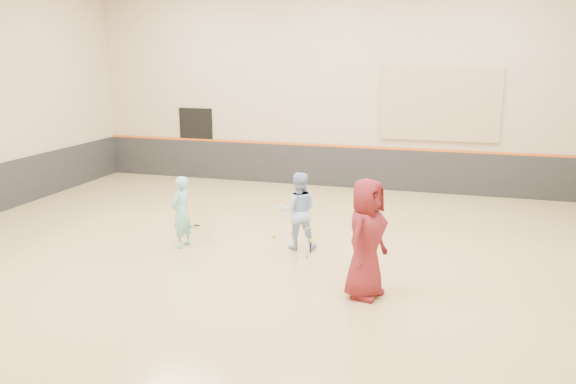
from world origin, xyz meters
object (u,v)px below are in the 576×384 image
(instructor, at_px, (298,211))
(young_man, at_px, (366,238))
(girl, at_px, (181,212))
(spare_racket, at_px, (190,222))

(instructor, xyz_separation_m, young_man, (1.64, -1.93, 0.19))
(girl, xyz_separation_m, spare_racket, (-0.52, 1.38, -0.65))
(instructor, distance_m, spare_racket, 3.00)
(young_man, relative_size, spare_racket, 2.84)
(instructor, bearing_deg, girl, -1.71)
(spare_racket, bearing_deg, instructor, -16.10)
(girl, xyz_separation_m, young_man, (3.92, -1.35, 0.24))
(spare_racket, bearing_deg, girl, -69.46)
(young_man, height_order, spare_racket, young_man)
(young_man, xyz_separation_m, spare_racket, (-4.44, 2.73, -0.90))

